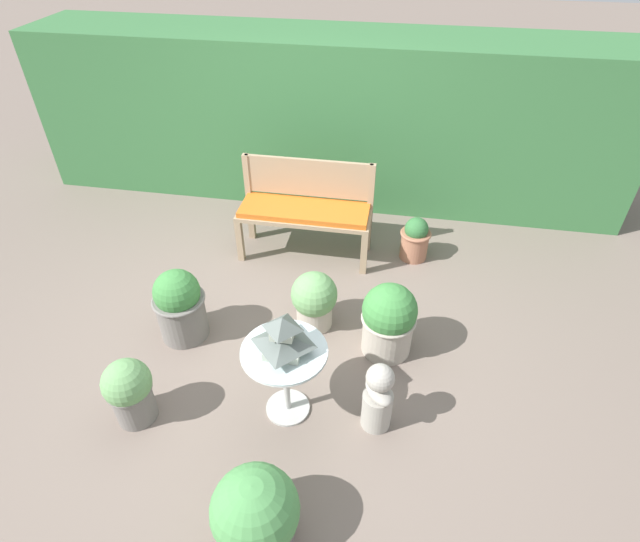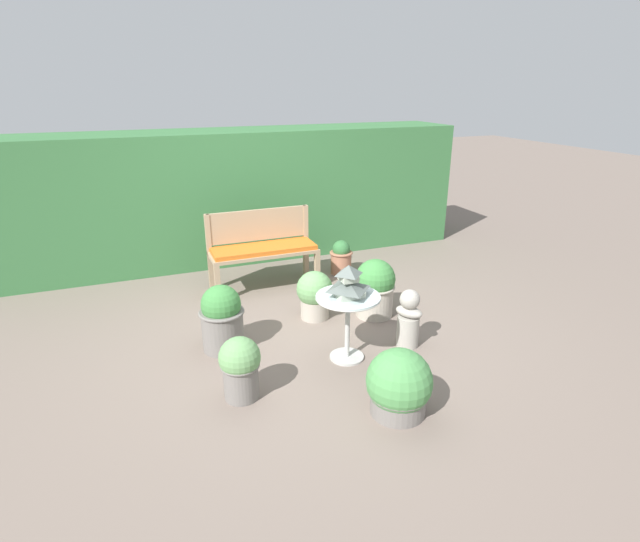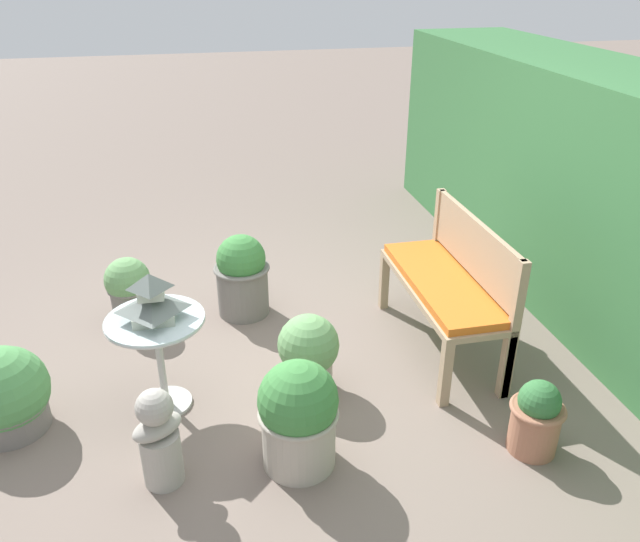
# 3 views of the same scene
# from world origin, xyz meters

# --- Properties ---
(ground) EXTENTS (30.00, 30.00, 0.00)m
(ground) POSITION_xyz_m (0.00, 0.00, 0.00)
(ground) COLOR #75665B
(foliage_hedge_back) EXTENTS (6.40, 1.02, 1.75)m
(foliage_hedge_back) POSITION_xyz_m (0.00, 2.52, 0.87)
(foliage_hedge_back) COLOR #38703D
(foliage_hedge_back) RESTS_ON ground
(garden_bench) EXTENTS (1.26, 0.45, 0.54)m
(garden_bench) POSITION_xyz_m (0.01, 1.12, 0.46)
(garden_bench) COLOR tan
(garden_bench) RESTS_ON ground
(bench_backrest) EXTENTS (1.26, 0.06, 0.93)m
(bench_backrest) POSITION_xyz_m (0.01, 1.33, 0.67)
(bench_backrest) COLOR tan
(bench_backrest) RESTS_ON ground
(patio_table) EXTENTS (0.57, 0.57, 0.61)m
(patio_table) POSITION_xyz_m (0.25, -0.72, 0.48)
(patio_table) COLOR #B7B7B2
(patio_table) RESTS_ON ground
(pagoda_birdhouse) EXTENTS (0.31, 0.31, 0.28)m
(pagoda_birdhouse) POSITION_xyz_m (0.25, -0.72, 0.73)
(pagoda_birdhouse) COLOR #B2BCA8
(pagoda_birdhouse) RESTS_ON patio_table
(garden_bust) EXTENTS (0.26, 0.30, 0.57)m
(garden_bust) POSITION_xyz_m (0.88, -0.73, 0.28)
(garden_bust) COLOR #A39E93
(garden_bust) RESTS_ON ground
(potted_plant_table_far) EXTENTS (0.43, 0.43, 0.63)m
(potted_plant_table_far) POSITION_xyz_m (0.90, -0.02, 0.32)
(potted_plant_table_far) COLOR #ADA393
(potted_plant_table_far) RESTS_ON ground
(potted_plant_bench_left) EXTENTS (0.33, 0.33, 0.52)m
(potted_plant_bench_left) POSITION_xyz_m (-0.77, -0.96, 0.28)
(potted_plant_bench_left) COLOR slate
(potted_plant_bench_left) RESTS_ON ground
(potted_plant_bench_right) EXTENTS (0.50, 0.50, 0.52)m
(potted_plant_bench_right) POSITION_xyz_m (0.28, -1.59, 0.23)
(potted_plant_bench_right) COLOR slate
(potted_plant_bench_right) RESTS_ON ground
(potted_plant_path_edge) EXTENTS (0.42, 0.42, 0.63)m
(potted_plant_path_edge) POSITION_xyz_m (-0.75, -0.14, 0.32)
(potted_plant_path_edge) COLOR slate
(potted_plant_path_edge) RESTS_ON ground
(potted_plant_table_near) EXTENTS (0.38, 0.38, 0.52)m
(potted_plant_table_near) POSITION_xyz_m (0.28, 0.16, 0.27)
(potted_plant_table_near) COLOR #ADA393
(potted_plant_table_near) RESTS_ON ground
(potted_plant_hedge_corner) EXTENTS (0.30, 0.30, 0.44)m
(potted_plant_hedge_corner) POSITION_xyz_m (1.08, 1.26, 0.22)
(potted_plant_hedge_corner) COLOR #9E664C
(potted_plant_hedge_corner) RESTS_ON ground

